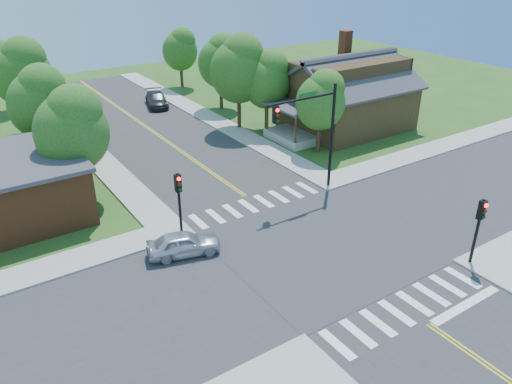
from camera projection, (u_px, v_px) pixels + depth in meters
ground at (318, 248)px, 27.56m from camera, size 100.00×100.00×0.00m
road_ns at (318, 247)px, 27.55m from camera, size 10.00×90.00×0.04m
road_ew at (318, 247)px, 27.55m from camera, size 90.00×10.00×0.04m
intersection_patch at (318, 248)px, 27.56m from camera, size 10.20×10.20×0.06m
sidewalk_ne at (339, 121)px, 47.17m from camera, size 40.00×40.00×0.14m
crosswalk_north at (256, 203)px, 32.16m from camera, size 8.85×2.00×0.01m
crosswalk_south at (406, 308)px, 22.92m from camera, size 8.85×2.00×0.01m
centerline at (318, 247)px, 27.54m from camera, size 0.30×90.00×0.01m
stop_bar at (466, 306)px, 23.14m from camera, size 4.60×0.45×0.09m
signal_mast_ne at (313, 124)px, 31.50m from camera, size 5.30×0.42×7.20m
signal_pole_se at (480, 220)px, 24.97m from camera, size 0.34×0.42×3.80m
signal_pole_nw at (179, 192)px, 27.74m from camera, size 0.34×0.42×3.80m
house_ne at (347, 92)px, 44.18m from camera, size 13.05×8.80×7.11m
tree_e_a at (322, 99)px, 38.36m from camera, size 3.93×3.73×6.67m
tree_e_b at (268, 78)px, 42.98m from camera, size 4.19×3.98×7.13m
tree_e_c at (221, 60)px, 48.80m from camera, size 4.40×4.18×7.49m
tree_e_d at (181, 48)px, 56.54m from camera, size 4.00×3.80×6.79m
tree_w_a at (73, 127)px, 30.41m from camera, size 4.53×4.30×7.70m
tree_w_b at (41, 100)px, 35.60m from camera, size 4.52×4.29×7.68m
tree_w_c at (23, 71)px, 41.78m from camera, size 4.93×4.69×8.39m
tree_w_d at (2, 65)px, 48.15m from camera, size 4.08×3.87×6.93m
tree_house at (240, 67)px, 42.94m from camera, size 4.98×4.73×8.46m
tree_bldg at (63, 119)px, 35.12m from camera, size 3.58×3.40×6.08m
car_silver at (184, 244)px, 26.65m from camera, size 3.59×4.72×1.33m
car_dgrey at (156, 100)px, 51.25m from camera, size 4.52×5.85×1.39m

